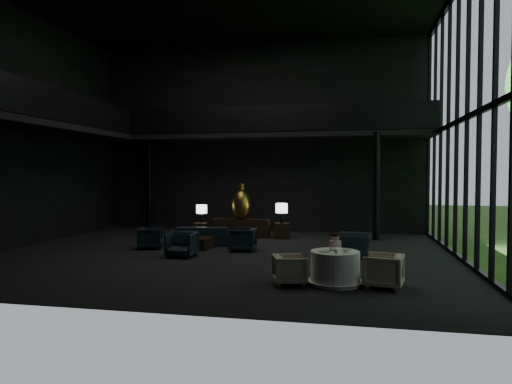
% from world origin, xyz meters
% --- Properties ---
extents(floor, '(14.00, 12.00, 0.02)m').
position_xyz_m(floor, '(0.00, 0.00, 0.00)').
color(floor, black).
rests_on(floor, ground).
extents(wall_back, '(14.00, 0.04, 8.00)m').
position_xyz_m(wall_back, '(0.00, 6.00, 4.00)').
color(wall_back, black).
rests_on(wall_back, ground).
extents(wall_front, '(14.00, 0.04, 8.00)m').
position_xyz_m(wall_front, '(0.00, -6.00, 4.00)').
color(wall_front, black).
rests_on(wall_front, ground).
extents(wall_left, '(0.04, 12.00, 8.00)m').
position_xyz_m(wall_left, '(-7.00, 0.00, 4.00)').
color(wall_left, black).
rests_on(wall_left, ground).
extents(curtain_wall, '(0.20, 12.00, 8.00)m').
position_xyz_m(curtain_wall, '(6.95, 0.00, 4.00)').
color(curtain_wall, black).
rests_on(curtain_wall, ground).
extents(mezzanine_left, '(2.00, 12.00, 0.25)m').
position_xyz_m(mezzanine_left, '(-6.00, 0.00, 4.00)').
color(mezzanine_left, black).
rests_on(mezzanine_left, wall_left).
extents(mezzanine_back, '(12.00, 2.00, 0.25)m').
position_xyz_m(mezzanine_back, '(1.00, 5.00, 4.00)').
color(mezzanine_back, black).
rests_on(mezzanine_back, wall_back).
extents(railing_left, '(0.06, 12.00, 1.00)m').
position_xyz_m(railing_left, '(-5.00, 0.00, 4.60)').
color(railing_left, black).
rests_on(railing_left, mezzanine_left).
extents(railing_back, '(12.00, 0.06, 1.00)m').
position_xyz_m(railing_back, '(1.00, 4.00, 4.60)').
color(railing_back, black).
rests_on(railing_back, mezzanine_back).
extents(column_nw, '(0.24, 0.24, 4.00)m').
position_xyz_m(column_nw, '(-5.00, 5.70, 2.00)').
color(column_nw, black).
rests_on(column_nw, floor).
extents(column_ne, '(0.24, 0.24, 4.00)m').
position_xyz_m(column_ne, '(4.80, 4.00, 2.00)').
color(column_ne, black).
rests_on(column_ne, floor).
extents(console, '(2.21, 0.50, 0.70)m').
position_xyz_m(console, '(-0.28, 3.75, 0.35)').
color(console, black).
rests_on(console, floor).
extents(bronze_urn, '(0.74, 0.74, 1.37)m').
position_xyz_m(bronze_urn, '(-0.28, 3.75, 1.29)').
color(bronze_urn, '#B0852A').
rests_on(bronze_urn, console).
extents(side_table_left, '(0.49, 0.49, 0.54)m').
position_xyz_m(side_table_left, '(-1.88, 3.56, 0.27)').
color(side_table_left, black).
rests_on(side_table_left, floor).
extents(table_lamp_left, '(0.42, 0.42, 0.70)m').
position_xyz_m(table_lamp_left, '(-1.88, 3.72, 1.04)').
color(table_lamp_left, black).
rests_on(table_lamp_left, side_table_left).
extents(side_table_right, '(0.54, 0.54, 0.59)m').
position_xyz_m(side_table_right, '(1.32, 3.71, 0.30)').
color(side_table_right, black).
rests_on(side_table_right, floor).
extents(table_lamp_right, '(0.45, 0.45, 0.75)m').
position_xyz_m(table_lamp_right, '(1.32, 3.60, 1.13)').
color(table_lamp_right, black).
rests_on(table_lamp_right, side_table_right).
extents(sofa, '(2.55, 1.13, 0.96)m').
position_xyz_m(sofa, '(-1.15, 1.64, 0.48)').
color(sofa, black).
rests_on(sofa, floor).
extents(lounge_armchair_west, '(0.86, 0.90, 0.76)m').
position_xyz_m(lounge_armchair_west, '(-2.57, 0.49, 0.38)').
color(lounge_armchair_west, black).
rests_on(lounge_armchair_west, floor).
extents(lounge_armchair_east, '(0.80, 0.85, 0.85)m').
position_xyz_m(lounge_armchair_east, '(0.50, 0.66, 0.42)').
color(lounge_armchair_east, black).
rests_on(lounge_armchair_east, floor).
extents(lounge_armchair_south, '(0.84, 0.78, 0.85)m').
position_xyz_m(lounge_armchair_south, '(-1.02, -0.73, 0.42)').
color(lounge_armchair_south, black).
rests_on(lounge_armchair_south, floor).
extents(window_armchair, '(0.69, 1.03, 0.88)m').
position_xyz_m(window_armchair, '(4.01, 0.33, 0.44)').
color(window_armchair, black).
rests_on(window_armchair, floor).
extents(coffee_table, '(0.93, 0.93, 0.38)m').
position_xyz_m(coffee_table, '(-1.04, 0.78, 0.19)').
color(coffee_table, black).
rests_on(coffee_table, floor).
extents(dining_table, '(1.22, 1.22, 0.75)m').
position_xyz_m(dining_table, '(3.51, -3.27, 0.33)').
color(dining_table, white).
rests_on(dining_table, floor).
extents(dining_chair_north, '(0.75, 0.73, 0.61)m').
position_xyz_m(dining_chair_north, '(3.43, -2.27, 0.30)').
color(dining_chair_north, '#C9B68D').
rests_on(dining_chair_north, floor).
extents(dining_chair_east, '(0.90, 0.94, 0.82)m').
position_xyz_m(dining_chair_east, '(4.54, -3.30, 0.41)').
color(dining_chair_east, beige).
rests_on(dining_chair_east, floor).
extents(dining_chair_west, '(0.77, 0.80, 0.66)m').
position_xyz_m(dining_chair_west, '(2.52, -3.40, 0.33)').
color(dining_chair_west, '#B3A697').
rests_on(dining_chair_west, floor).
extents(child, '(0.28, 0.28, 0.61)m').
position_xyz_m(child, '(3.49, -2.39, 0.75)').
color(child, pink).
rests_on(child, dining_chair_north).
extents(plate_a, '(0.32, 0.32, 0.02)m').
position_xyz_m(plate_a, '(3.29, -3.43, 0.76)').
color(plate_a, white).
rests_on(plate_a, dining_table).
extents(plate_b, '(0.24, 0.24, 0.01)m').
position_xyz_m(plate_b, '(3.75, -3.07, 0.76)').
color(plate_b, white).
rests_on(plate_b, dining_table).
extents(saucer, '(0.15, 0.15, 0.01)m').
position_xyz_m(saucer, '(3.75, -3.43, 0.76)').
color(saucer, white).
rests_on(saucer, dining_table).
extents(coffee_cup, '(0.11, 0.11, 0.07)m').
position_xyz_m(coffee_cup, '(3.74, -3.42, 0.80)').
color(coffee_cup, white).
rests_on(coffee_cup, saucer).
extents(cereal_bowl, '(0.17, 0.17, 0.09)m').
position_xyz_m(cereal_bowl, '(3.46, -3.25, 0.79)').
color(cereal_bowl, white).
rests_on(cereal_bowl, dining_table).
extents(cream_pot, '(0.09, 0.09, 0.08)m').
position_xyz_m(cream_pot, '(3.54, -3.56, 0.79)').
color(cream_pot, '#99999E').
rests_on(cream_pot, dining_table).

